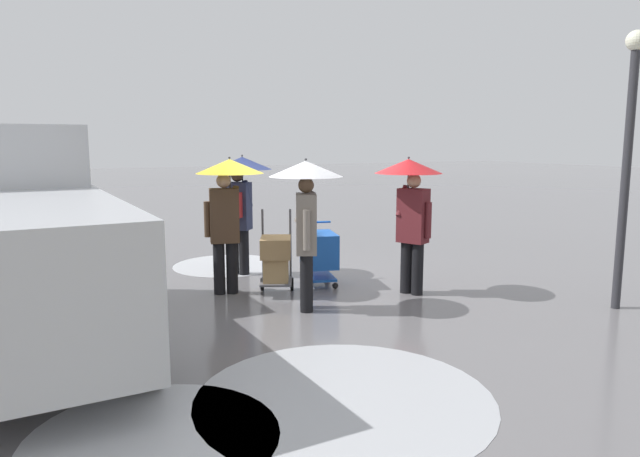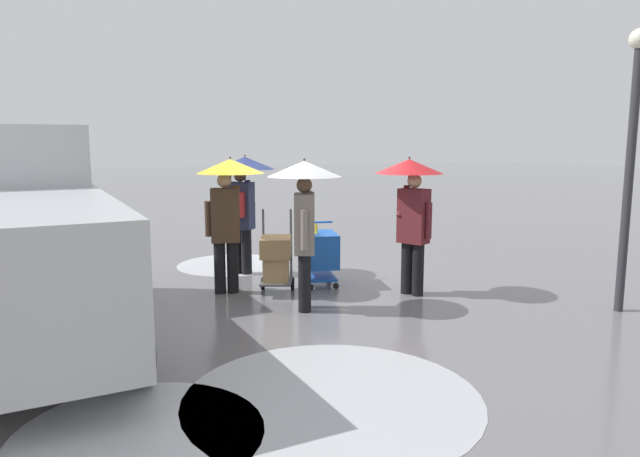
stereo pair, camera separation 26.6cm
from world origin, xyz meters
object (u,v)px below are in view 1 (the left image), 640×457
pedestrian_black_side (240,188)px  street_lamp (628,142)px  pedestrian_white_side (306,199)px  pedestrian_pink_side (227,193)px  pedestrian_far_side (410,193)px  cargo_van_parked_right (21,246)px  hand_dolly_boxes (276,258)px  shopping_cart_vendor (319,251)px

pedestrian_black_side → street_lamp: (-4.13, 4.42, 0.80)m
pedestrian_black_side → pedestrian_white_side: size_ratio=1.00×
pedestrian_pink_side → pedestrian_far_side: bearing=153.8°
cargo_van_parked_right → street_lamp: (-7.57, 2.16, 1.19)m
hand_dolly_boxes → pedestrian_white_side: 1.34m
pedestrian_black_side → street_lamp: bearing=133.1°
hand_dolly_boxes → pedestrian_white_side: bearing=96.5°
shopping_cart_vendor → hand_dolly_boxes: (0.87, 0.26, 0.01)m
hand_dolly_boxes → street_lamp: 5.31m
cargo_van_parked_right → street_lamp: size_ratio=1.40×
shopping_cart_vendor → pedestrian_pink_side: bearing=-5.8°
cargo_van_parked_right → pedestrian_far_side: cargo_van_parked_right is taller
shopping_cart_vendor → hand_dolly_boxes: 0.91m
pedestrian_black_side → pedestrian_white_side: same height
pedestrian_pink_side → street_lamp: street_lamp is taller
street_lamp → cargo_van_parked_right: bearing=-15.9°
pedestrian_pink_side → pedestrian_black_side: bearing=-117.3°
hand_dolly_boxes → pedestrian_far_side: pedestrian_far_side is taller
hand_dolly_boxes → pedestrian_far_side: 2.31m
shopping_cart_vendor → pedestrian_far_side: bearing=133.3°
hand_dolly_boxes → pedestrian_black_side: pedestrian_black_side is taller
hand_dolly_boxes → pedestrian_white_side: pedestrian_white_side is taller
pedestrian_white_side → street_lamp: size_ratio=0.56×
cargo_van_parked_right → pedestrian_far_side: 5.40m
cargo_van_parked_right → hand_dolly_boxes: 3.60m
pedestrian_white_side → pedestrian_far_side: 1.81m
pedestrian_black_side → pedestrian_white_side: 2.45m
pedestrian_pink_side → pedestrian_white_side: same height
cargo_van_parked_right → shopping_cart_vendor: (-4.35, -0.97, -0.61)m
pedestrian_black_side → pedestrian_far_side: (-1.94, 2.39, 0.01)m
cargo_van_parked_right → street_lamp: street_lamp is taller
pedestrian_black_side → pedestrian_white_side: (-0.14, 2.45, 0.01)m
pedestrian_pink_side → pedestrian_black_side: (-0.59, -1.15, -0.01)m
pedestrian_pink_side → street_lamp: size_ratio=0.56×
pedestrian_far_side → pedestrian_black_side: bearing=-50.9°
pedestrian_white_side → pedestrian_far_side: size_ratio=1.00×
shopping_cart_vendor → hand_dolly_boxes: bearing=16.4°
cargo_van_parked_right → hand_dolly_boxes: bearing=-168.5°
shopping_cart_vendor → pedestrian_pink_side: pedestrian_pink_side is taller
shopping_cart_vendor → pedestrian_white_side: bearing=56.0°
hand_dolly_boxes → pedestrian_black_side: size_ratio=0.61×
cargo_van_parked_right → pedestrian_black_side: cargo_van_parked_right is taller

